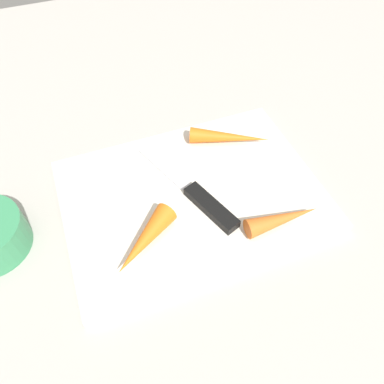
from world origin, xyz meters
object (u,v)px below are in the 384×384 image
at_px(cutting_board, 192,195).
at_px(carrot_shortest, 283,219).
at_px(carrot_medium, 144,241).
at_px(carrot_longest, 229,137).
at_px(knife, 204,202).

xyz_separation_m(cutting_board, carrot_shortest, (0.09, -0.09, 0.02)).
bearing_deg(cutting_board, carrot_shortest, -45.71).
distance_m(carrot_medium, carrot_longest, 0.22).
bearing_deg(cutting_board, carrot_medium, -144.99).
bearing_deg(knife, carrot_shortest, -149.16).
height_order(cutting_board, carrot_longest, carrot_longest).
bearing_deg(carrot_medium, cutting_board, 177.39).
xyz_separation_m(knife, carrot_shortest, (0.08, -0.07, 0.01)).
bearing_deg(carrot_shortest, carrot_medium, 171.87).
bearing_deg(carrot_longest, carrot_shortest, -63.82).
bearing_deg(carrot_longest, cutting_board, -115.85).
height_order(carrot_medium, carrot_shortest, carrot_medium).
relative_size(knife, carrot_medium, 1.90).
bearing_deg(carrot_shortest, carrot_longest, 92.39).
bearing_deg(cutting_board, carrot_longest, 38.23).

